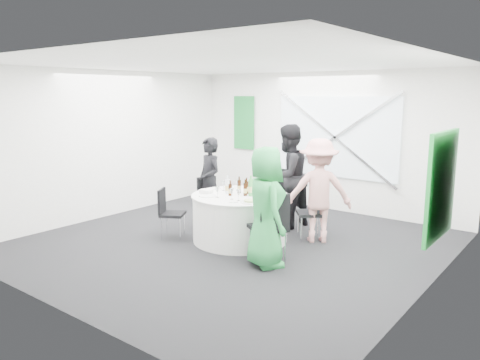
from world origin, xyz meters
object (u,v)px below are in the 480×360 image
Objects in this scene: chair_back at (275,192)px; person_man_back at (288,176)px; chair_back_right at (315,208)px; clear_water_bottle at (228,187)px; chair_front_left at (168,209)px; green_water_bottle at (251,188)px; person_woman_pink at (318,191)px; person_man_back_left at (209,182)px; chair_back_left at (209,197)px; banquet_table at (240,218)px; person_woman_green at (266,207)px; chair_front_right at (271,222)px.

person_man_back is at bearing -8.49° from chair_back.
clear_water_bottle reaches higher than chair_back_right.
person_man_back reaches higher than chair_front_left.
green_water_bottle is (1.22, 0.64, 0.41)m from chair_front_left.
green_water_bottle is (-0.82, -0.70, 0.06)m from person_woman_pink.
person_man_back reaches higher than person_man_back_left.
person_man_back_left is 0.89m from clear_water_bottle.
person_man_back is at bearing -36.86° from chair_back_left.
banquet_table is at bearing -90.00° from chair_back_right.
person_man_back is at bearing -31.95° from person_woman_green.
chair_front_left is at bearing -122.43° from chair_back.
chair_back_right is 0.54× the size of person_woman_pink.
green_water_bottle is (0.00, -1.10, -0.03)m from person_man_back.
person_woman_green is at bearing 51.78° from person_woman_pink.
chair_front_left is at bearing -71.29° from person_man_back_left.
person_man_back is (1.20, 0.73, 0.41)m from chair_back_left.
chair_back_left is at bearing 150.12° from clear_water_bottle.
banquet_table is 1.90× the size of chair_front_left.
chair_back_right is 0.57× the size of person_man_back_left.
person_man_back reaches higher than banquet_table.
banquet_table is 1.24m from chair_back_right.
chair_back is 0.64× the size of person_man_back_left.
banquet_table is 0.98× the size of person_man_back_left.
person_woman_pink is (1.01, 0.74, 0.45)m from banquet_table.
green_water_bottle is at bearing -97.24° from chair_front_right.
chair_back_left is at bearing 158.16° from banquet_table.
chair_front_right reaches higher than chair_front_left.
chair_back_left is 0.99m from clear_water_bottle.
chair_back_right is at bearing -71.57° from person_woman_pink.
person_man_back is 1.26m from clear_water_bottle.
person_man_back_left reaches higher than green_water_bottle.
person_woman_green is (0.96, -0.67, 0.45)m from banquet_table.
clear_water_bottle is at bearing -86.36° from chair_front_left.
clear_water_bottle is (0.82, 0.55, 0.40)m from chair_front_left.
clear_water_bottle is (0.77, -0.44, 0.08)m from person_man_back_left.
person_man_back_left reaches higher than chair_front_left.
person_woman_pink is (1.09, -0.42, 0.23)m from chair_back.
banquet_table is 5.38× the size of clear_water_bottle.
banquet_table is 1.33m from person_woman_pink.
green_water_bottle reaches higher than chair_front_right.
clear_water_bottle is at bearing -100.31° from chair_back.
green_water_bottle is at bearing 10.17° from banquet_table.
green_water_bottle reaches higher than chair_back_right.
banquet_table is at bearing -90.00° from chair_front_left.
person_man_back reaches higher than chair_back_left.
chair_back reaches higher than chair_front_right.
green_water_bottle is (-0.77, 0.70, 0.06)m from person_woman_green.
person_woman_pink is 1.41m from person_woman_green.
person_man_back_left is at bearing 6.52° from person_woman_green.
chair_back_left is at bearing -26.73° from person_woman_pink.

